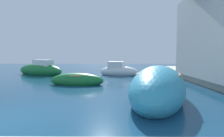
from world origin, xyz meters
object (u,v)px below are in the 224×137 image
object	(u,v)px
moored_boat_6	(77,80)
moored_boat_2	(158,89)
moored_boat_1	(40,70)
moored_boat_4	(119,71)

from	to	relation	value
moored_boat_6	moored_boat_2	bearing A→B (deg)	140.04
moored_boat_1	moored_boat_2	size ratio (longest dim) A/B	0.97
moored_boat_2	moored_boat_4	size ratio (longest dim) A/B	1.41
moored_boat_4	moored_boat_6	bearing A→B (deg)	-101.48
moored_boat_6	moored_boat_1	bearing A→B (deg)	-45.53
moored_boat_1	moored_boat_2	xyz separation A→B (m)	(10.35, -11.49, 0.09)
moored_boat_4	moored_boat_6	distance (m)	7.03
moored_boat_4	moored_boat_6	world-z (taller)	moored_boat_4
moored_boat_2	moored_boat_1	bearing A→B (deg)	61.06
moored_boat_2	moored_boat_6	size ratio (longest dim) A/B	1.56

